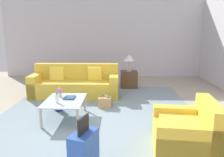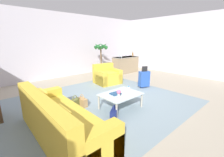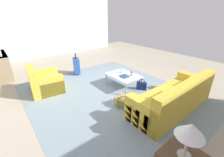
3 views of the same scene
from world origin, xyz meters
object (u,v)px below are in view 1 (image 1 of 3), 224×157
object	(u,v)px
armchair	(189,135)
table_lamp	(129,58)
coffee_table	(65,102)
handbag_olive	(108,100)
handbag_navy	(57,105)
coffee_table_book	(70,98)
couch	(76,85)
flower_vase	(60,91)
suitcase_blue	(84,155)
side_table	(129,79)
handbag_tan	(105,102)
water_bottle	(57,98)

from	to	relation	value
armchair	table_lamp	world-z (taller)	table_lamp
coffee_table	armchair	bearing A→B (deg)	58.88
handbag_olive	handbag_navy	bearing A→B (deg)	-71.58
coffee_table	coffee_table_book	size ratio (longest dim) A/B	4.11
handbag_navy	coffee_table_book	bearing A→B (deg)	43.93
couch	flower_vase	bearing A→B (deg)	-1.82
coffee_table	handbag_olive	bearing A→B (deg)	136.89
coffee_table_book	handbag_navy	size ratio (longest dim) A/B	0.72
suitcase_blue	handbag_olive	world-z (taller)	suitcase_blue
side_table	handbag_navy	size ratio (longest dim) A/B	1.53
table_lamp	handbag_tan	size ratio (longest dim) A/B	1.51
flower_vase	handbag_navy	distance (m)	0.54
couch	handbag_tan	world-z (taller)	couch
armchair	table_lamp	size ratio (longest dim) A/B	1.97
flower_vase	handbag_tan	bearing A→B (deg)	117.84
armchair	water_bottle	size ratio (longest dim) A/B	5.23
armchair	handbag_olive	xyz separation A→B (m)	(-2.23, -1.30, -0.16)
coffee_table_book	handbag_olive	bearing A→B (deg)	138.85
water_bottle	handbag_tan	xyz separation A→B (m)	(-0.92, 0.90, -0.38)
flower_vase	side_table	size ratio (longest dim) A/B	0.37
side_table	handbag_olive	size ratio (longest dim) A/B	1.53
handbag_navy	handbag_olive	bearing A→B (deg)	108.42
handbag_navy	table_lamp	bearing A→B (deg)	141.36
coffee_table	table_lamp	xyz separation A→B (m)	(-2.80, 1.50, 0.60)
coffee_table_book	flower_vase	world-z (taller)	flower_vase
water_bottle	suitcase_blue	bearing A→B (deg)	23.96
armchair	side_table	bearing A→B (deg)	-170.78
water_bottle	flower_vase	xyz separation A→B (m)	(-0.42, -0.05, 0.03)
coffee_table_book	handbag_tan	size ratio (longest dim) A/B	0.72
suitcase_blue	handbag_navy	world-z (taller)	suitcase_blue
handbag_tan	handbag_navy	xyz separation A→B (m)	(0.19, -1.12, 0.00)
handbag_tan	handbag_navy	world-z (taller)	same
side_table	suitcase_blue	xyz separation A→B (m)	(4.80, -0.80, 0.09)
armchair	handbag_tan	bearing A→B (deg)	-146.05
armchair	flower_vase	world-z (taller)	armchair
suitcase_blue	table_lamp	bearing A→B (deg)	170.54
coffee_table	water_bottle	bearing A→B (deg)	-26.57
water_bottle	suitcase_blue	size ratio (longest dim) A/B	0.24
coffee_table_book	handbag_navy	distance (m)	0.64
handbag_navy	handbag_olive	size ratio (longest dim) A/B	1.00
handbag_olive	water_bottle	bearing A→B (deg)	-40.64
armchair	water_bottle	bearing A→B (deg)	-116.05
coffee_table_book	couch	bearing A→B (deg)	-170.71
coffee_table_book	coffee_table	bearing A→B (deg)	-30.53
coffee_table	suitcase_blue	bearing A→B (deg)	19.29
water_bottle	suitcase_blue	xyz separation A→B (m)	(1.80, 0.80, -0.15)
coffee_table	coffee_table_book	xyz separation A→B (m)	(-0.12, 0.08, 0.06)
couch	handbag_tan	bearing A→B (deg)	39.95
couch	coffee_table_book	size ratio (longest dim) A/B	9.52
coffee_table	handbag_navy	world-z (taller)	coffee_table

